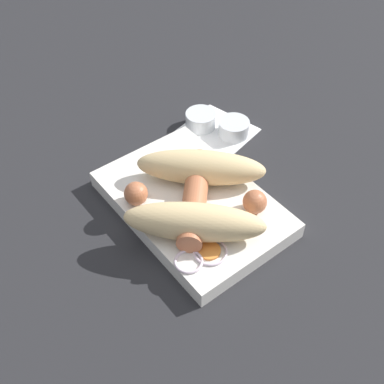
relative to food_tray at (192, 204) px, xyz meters
The scene contains 8 objects.
ground_plane 0.01m from the food_tray, ahead, with size 3.00×3.00×0.00m, color #232326.
food_tray is the anchor object (origin of this frame).
bread_roll 0.04m from the food_tray, 169.25° to the left, with size 0.21×0.21×0.05m.
sausage 0.03m from the food_tray, 155.87° to the left, with size 0.13×0.14×0.03m.
pickled_veggies 0.08m from the food_tray, 148.67° to the left, with size 0.08×0.08×0.00m.
napkin 0.16m from the food_tray, 50.92° to the right, with size 0.12×0.12×0.00m.
condiment_cup_near 0.16m from the food_tray, 60.37° to the right, with size 0.05×0.05×0.02m.
condiment_cup_far 0.17m from the food_tray, 42.43° to the right, with size 0.05×0.05×0.02m.
Camera 1 is at (-0.33, 0.26, 0.47)m, focal length 45.00 mm.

